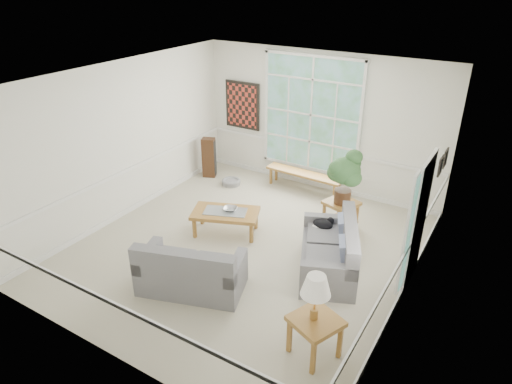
% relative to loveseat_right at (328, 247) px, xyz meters
% --- Properties ---
extents(floor, '(5.50, 6.00, 0.01)m').
position_rel_loveseat_right_xyz_m(floor, '(-1.50, -0.14, -0.45)').
color(floor, '#B0A993').
rests_on(floor, ground).
extents(ceiling, '(5.50, 6.00, 0.02)m').
position_rel_loveseat_right_xyz_m(ceiling, '(-1.50, -0.14, 2.56)').
color(ceiling, white).
rests_on(ceiling, ground).
extents(wall_back, '(5.50, 0.02, 3.00)m').
position_rel_loveseat_right_xyz_m(wall_back, '(-1.50, 2.86, 1.06)').
color(wall_back, white).
rests_on(wall_back, ground).
extents(wall_front, '(5.50, 0.02, 3.00)m').
position_rel_loveseat_right_xyz_m(wall_front, '(-1.50, -3.14, 1.06)').
color(wall_front, white).
rests_on(wall_front, ground).
extents(wall_left, '(0.02, 6.00, 3.00)m').
position_rel_loveseat_right_xyz_m(wall_left, '(-4.25, -0.14, 1.06)').
color(wall_left, white).
rests_on(wall_left, ground).
extents(wall_right, '(0.02, 6.00, 3.00)m').
position_rel_loveseat_right_xyz_m(wall_right, '(1.25, -0.14, 1.06)').
color(wall_right, white).
rests_on(wall_right, ground).
extents(window_back, '(2.30, 0.08, 2.40)m').
position_rel_loveseat_right_xyz_m(window_back, '(-1.70, 2.82, 1.21)').
color(window_back, white).
rests_on(window_back, wall_back).
extents(entry_door, '(0.08, 0.90, 2.10)m').
position_rel_loveseat_right_xyz_m(entry_door, '(1.21, 0.46, 0.61)').
color(entry_door, white).
rests_on(entry_door, floor).
extents(door_sidelight, '(0.08, 0.26, 1.90)m').
position_rel_loveseat_right_xyz_m(door_sidelight, '(1.21, -0.17, 0.71)').
color(door_sidelight, white).
rests_on(door_sidelight, wall_right).
extents(wall_art, '(0.90, 0.06, 1.10)m').
position_rel_loveseat_right_xyz_m(wall_art, '(-3.45, 2.81, 1.16)').
color(wall_art, maroon).
rests_on(wall_art, wall_back).
extents(wall_frame_near, '(0.04, 0.26, 0.32)m').
position_rel_loveseat_right_xyz_m(wall_frame_near, '(1.21, 1.61, 1.11)').
color(wall_frame_near, black).
rests_on(wall_frame_near, wall_right).
extents(wall_frame_far, '(0.04, 0.26, 0.32)m').
position_rel_loveseat_right_xyz_m(wall_frame_far, '(1.21, 2.01, 1.11)').
color(wall_frame_far, black).
rests_on(wall_frame_far, wall_right).
extents(loveseat_right, '(1.43, 1.84, 0.89)m').
position_rel_loveseat_right_xyz_m(loveseat_right, '(0.00, 0.00, 0.00)').
color(loveseat_right, slate).
rests_on(loveseat_right, floor).
extents(loveseat_front, '(1.75, 1.27, 0.85)m').
position_rel_loveseat_right_xyz_m(loveseat_front, '(-1.60, -1.52, -0.02)').
color(loveseat_front, slate).
rests_on(loveseat_front, floor).
extents(coffee_table, '(1.37, 1.07, 0.45)m').
position_rel_loveseat_right_xyz_m(coffee_table, '(-2.09, 0.10, -0.22)').
color(coffee_table, olive).
rests_on(coffee_table, floor).
extents(pewter_bowl, '(0.39, 0.39, 0.07)m').
position_rel_loveseat_right_xyz_m(pewter_bowl, '(-2.03, 0.18, 0.05)').
color(pewter_bowl, gray).
rests_on(pewter_bowl, coffee_table).
extents(window_bench, '(1.79, 0.41, 0.41)m').
position_rel_loveseat_right_xyz_m(window_bench, '(-1.65, 2.51, -0.24)').
color(window_bench, olive).
rests_on(window_bench, floor).
extents(end_table, '(0.70, 0.70, 0.55)m').
position_rel_loveseat_right_xyz_m(end_table, '(-0.34, 1.40, -0.17)').
color(end_table, olive).
rests_on(end_table, floor).
extents(houseplant, '(0.83, 0.83, 1.06)m').
position_rel_loveseat_right_xyz_m(houseplant, '(-0.32, 1.36, 0.64)').
color(houseplant, '#305A2D').
rests_on(houseplant, end_table).
extents(side_table, '(0.74, 0.74, 0.58)m').
position_rel_loveseat_right_xyz_m(side_table, '(0.58, -1.77, -0.15)').
color(side_table, olive).
rests_on(side_table, floor).
extents(table_lamp, '(0.43, 0.43, 0.64)m').
position_rel_loveseat_right_xyz_m(table_lamp, '(0.55, -1.77, 0.45)').
color(table_lamp, white).
rests_on(table_lamp, side_table).
extents(pet_bed, '(0.55, 0.55, 0.13)m').
position_rel_loveseat_right_xyz_m(pet_bed, '(-3.19, 1.90, -0.38)').
color(pet_bed, slate).
rests_on(pet_bed, floor).
extents(floor_speaker, '(0.36, 0.33, 0.94)m').
position_rel_loveseat_right_xyz_m(floor_speaker, '(-3.90, 2.03, 0.03)').
color(floor_speaker, '#3C2313').
rests_on(floor_speaker, floor).
extents(cat, '(0.44, 0.41, 0.17)m').
position_rel_loveseat_right_xyz_m(cat, '(-0.32, 0.49, 0.09)').
color(cat, black).
rests_on(cat, loveseat_right).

